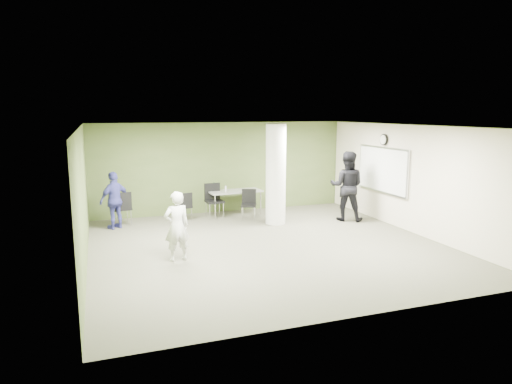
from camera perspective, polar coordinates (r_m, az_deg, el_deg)
name	(u,v)px	position (r m, az deg, el deg)	size (l,w,h in m)	color
floor	(267,246)	(10.84, 1.43, -6.73)	(8.00, 8.00, 0.00)	#4D4D3D
ceiling	(268,126)	(10.38, 1.49, 8.23)	(8.00, 8.00, 0.00)	white
wall_back	(222,168)	(14.30, -4.23, 3.07)	(8.00, 0.02, 2.80)	#485C2B
wall_left	(83,198)	(9.86, -20.83, -0.71)	(0.02, 8.00, 2.80)	#485C2B
wall_right_cream	(412,179)	(12.50, 18.89, 1.55)	(0.02, 8.00, 2.80)	beige
column	(276,174)	(12.72, 2.49, 2.23)	(0.56, 0.56, 2.80)	silver
whiteboard	(382,170)	(13.39, 15.50, 2.69)	(0.05, 2.30, 1.30)	silver
wall_clock	(384,140)	(13.32, 15.67, 6.32)	(0.06, 0.32, 0.32)	black
folding_table	(234,192)	(13.82, -2.72, -0.02)	(1.65, 0.80, 1.01)	gray
wastebasket	(181,220)	(12.88, -9.32, -3.50)	(0.25, 0.25, 0.28)	#4C4C4C
chair_back_left	(122,206)	(13.11, -16.36, -1.68)	(0.56, 0.56, 0.95)	black
chair_back_right	(184,205)	(13.28, -8.95, -1.56)	(0.52, 0.52, 0.84)	black
chair_table_left	(214,198)	(13.64, -5.33, -0.70)	(0.52, 0.52, 1.02)	black
chair_table_right	(249,202)	(13.37, -0.91, -1.25)	(0.57, 0.57, 0.88)	black
woman_white	(177,226)	(9.73, -9.88, -4.27)	(0.55, 0.36, 1.50)	silver
man_black	(347,186)	(13.39, 11.28, 0.73)	(0.98, 0.76, 2.01)	black
man_blue	(115,200)	(12.81, -17.22, -0.99)	(0.91, 0.38, 1.55)	#393A8E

